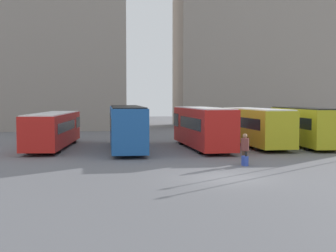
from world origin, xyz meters
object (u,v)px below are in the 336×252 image
bus_1 (126,126)px  bus_0 (54,129)px  traveler (245,146)px  bus_2 (202,126)px  suitcase (245,161)px  bus_3 (255,126)px  bus_4 (305,125)px

bus_1 → bus_0: bearing=70.0°
bus_0 → traveler: size_ratio=6.67×
bus_0 → bus_2: (11.59, -1.92, 0.22)m
bus_2 → suitcase: (0.60, -9.65, -1.46)m
traveler → bus_2: bearing=-8.7°
bus_2 → suitcase: size_ratio=13.47×
suitcase → bus_3: bearing=-33.9°
bus_2 → suitcase: bearing=-179.1°
bus_3 → bus_4: size_ratio=1.01×
bus_1 → bus_2: size_ratio=1.07×
bus_3 → suitcase: size_ratio=13.09×
bus_0 → traveler: bus_0 is taller
bus_1 → bus_2: 5.91m
bus_0 → bus_4: bearing=-88.9°
traveler → suitcase: traveler is taller
bus_1 → traveler: (6.65, -9.04, -0.72)m
bus_4 → suitcase: size_ratio=12.95×
bus_0 → bus_4: bus_4 is taller
bus_0 → bus_4: size_ratio=1.14×
bus_1 → traveler: size_ratio=6.50×
bus_4 → traveler: size_ratio=5.86×
bus_0 → bus_1: 6.05m
traveler → bus_3: bearing=-34.1°
bus_0 → suitcase: size_ratio=14.75×
bus_1 → suitcase: bearing=-146.0°
bus_0 → bus_1: bearing=-105.5°
bus_1 → bus_3: bus_1 is taller
bus_3 → bus_4: 4.16m
bus_0 → traveler: 16.58m
bus_3 → traveler: 10.93m
bus_3 → bus_1: bearing=94.0°
bus_0 → bus_4: (20.36, -1.10, 0.19)m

